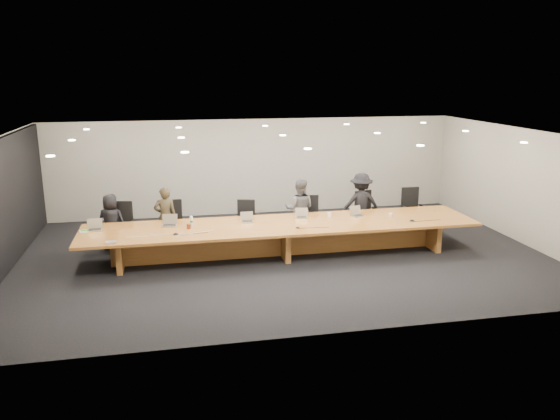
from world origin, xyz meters
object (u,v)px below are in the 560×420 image
Objects in this scene: laptop_d at (302,213)px; amber_mug at (189,226)px; chair_far_right at (413,209)px; av_box at (111,242)px; person_a at (111,222)px; chair_right at (367,213)px; laptop_c at (247,217)px; chair_left at (173,223)px; laptop_e at (358,211)px; paper_cup_near at (329,215)px; mic_center at (298,227)px; person_d at (361,204)px; laptop_a at (94,225)px; chair_mid_left at (245,221)px; conference_table at (283,233)px; laptop_b at (169,220)px; water_bottle at (191,221)px; mic_left at (176,234)px; chair_far_left at (121,225)px; person_c at (299,209)px; person_b at (165,217)px; paper_cup_far at (391,215)px; mic_right at (412,220)px; chair_mid_right at (311,217)px.

amber_mug is (-2.67, -0.41, -0.06)m from laptop_d.
av_box is (-7.55, -2.05, 0.19)m from chair_far_right.
chair_right is at bearing -167.09° from person_a.
av_box is (-2.95, -1.04, -0.10)m from laptop_c.
chair_left is 3.60× the size of laptop_e.
paper_cup_near is 1.23m from mic_center.
chair_right is 3.91× the size of laptop_d.
person_d is 6.55m from laptop_a.
chair_mid_left is 0.65× the size of person_d.
laptop_b is (-2.54, 0.33, 0.36)m from conference_table.
water_bottle reaches higher than mic_center.
av_box is (-1.66, -0.94, -0.10)m from water_bottle.
paper_cup_near is 0.77× the size of mic_left.
laptop_c is (2.92, -0.98, 0.30)m from chair_far_left.
person_c is 3.04m from amber_mug.
chair_right reaches higher than mic_left.
person_b reaches higher than chair_left.
person_c is at bearing 92.93° from laptop_d.
paper_cup_far reaches higher than conference_table.
laptop_b is at bearing 172.77° from mic_right.
chair_left is 4.96m from chair_right.
amber_mug is at bearing -178.28° from chair_right.
laptop_b reaches higher than paper_cup_far.
mic_center is at bearing -107.30° from chair_mid_right.
chair_far_right is at bearing 16.88° from chair_mid_left.
mic_center reaches higher than conference_table.
chair_far_left is at bearing 166.42° from chair_right.
chair_mid_right is 4.89m from person_a.
chair_mid_right reaches higher than laptop_e.
paper_cup_near is at bearing -159.12° from chair_right.
amber_mug is (0.33, -1.26, 0.25)m from chair_left.
laptop_a is (-4.83, -0.88, 0.11)m from person_c.
chair_mid_left is at bearing 156.55° from paper_cup_near.
conference_table is 2.91m from person_b.
amber_mug reaches higher than mic_center.
mic_right is at bearing -7.20° from laptop_a.
person_a is 3.26m from laptop_c.
chair_left reaches higher than mic_center.
person_c reaches higher than chair_right.
laptop_a is 4.70m from laptop_d.
laptop_a is at bearing -149.92° from chair_left.
chair_mid_right is 8.13× the size of mic_left.
person_d is at bearing -159.74° from person_c.
laptop_d reaches higher than mic_left.
person_a reaches higher than paper_cup_far.
person_b reaches higher than paper_cup_far.
person_c is at bearing 23.15° from laptop_b.
person_a is at bearing 145.11° from amber_mug.
chair_right is 6.72m from laptop_a.
paper_cup_near is (0.22, -0.89, 0.26)m from chair_mid_right.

